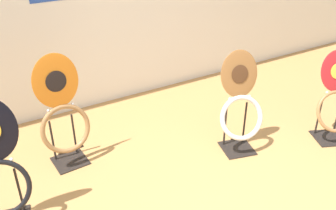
{
  "coord_description": "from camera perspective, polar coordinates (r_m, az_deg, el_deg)",
  "views": [
    {
      "loc": [
        -1.4,
        -1.15,
        2.06
      ],
      "look_at": [
        -0.03,
        1.18,
        0.55
      ],
      "focal_mm": 40.0,
      "sensor_mm": 36.0,
      "label": 1
    }
  ],
  "objects": [
    {
      "name": "toilet_seat_display_orange_sun",
      "position": [
        3.24,
        -15.66,
        -1.97
      ],
      "size": [
        0.43,
        0.3,
        1.0
      ],
      "color": "black",
      "rests_on": "ground_plane"
    },
    {
      "name": "toilet_seat_display_woodgrain",
      "position": [
        3.36,
        10.98,
        -0.5
      ],
      "size": [
        0.45,
        0.38,
        0.93
      ],
      "color": "black",
      "rests_on": "ground_plane"
    },
    {
      "name": "toilet_seat_display_crimson_swirl",
      "position": [
        3.81,
        24.22,
        0.61
      ],
      "size": [
        0.45,
        0.43,
        0.85
      ],
      "color": "black",
      "rests_on": "ground_plane"
    }
  ]
}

